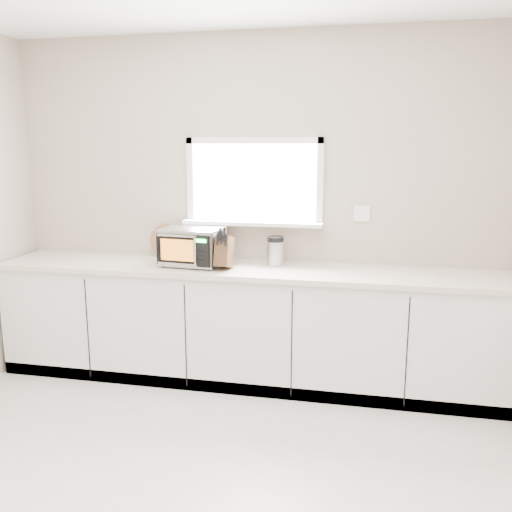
# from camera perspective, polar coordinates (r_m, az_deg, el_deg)

# --- Properties ---
(back_wall) EXTENTS (4.00, 0.17, 2.70)m
(back_wall) POSITION_cam_1_polar(r_m,az_deg,el_deg) (4.37, -0.16, 5.35)
(back_wall) COLOR #B5A590
(back_wall) RESTS_ON ground
(cabinets) EXTENTS (3.92, 0.60, 0.88)m
(cabinets) POSITION_cam_1_polar(r_m,az_deg,el_deg) (4.29, -0.99, -7.44)
(cabinets) COLOR silver
(cabinets) RESTS_ON ground
(countertop) EXTENTS (3.92, 0.64, 0.04)m
(countertop) POSITION_cam_1_polar(r_m,az_deg,el_deg) (4.15, -1.04, -1.47)
(countertop) COLOR beige
(countertop) RESTS_ON cabinets
(microwave) EXTENTS (0.48, 0.41, 0.29)m
(microwave) POSITION_cam_1_polar(r_m,az_deg,el_deg) (4.22, -6.72, 1.06)
(microwave) COLOR black
(microwave) RESTS_ON countertop
(knife_block) EXTENTS (0.11, 0.22, 0.32)m
(knife_block) POSITION_cam_1_polar(r_m,az_deg,el_deg) (4.07, -3.38, 0.50)
(knife_block) COLOR #4B311A
(knife_block) RESTS_ON countertop
(cutting_board) EXTENTS (0.28, 0.07, 0.28)m
(cutting_board) POSITION_cam_1_polar(r_m,az_deg,el_deg) (4.57, -9.44, 1.60)
(cutting_board) COLOR #9E5C3D
(cutting_board) RESTS_ON countertop
(coffee_grinder) EXTENTS (0.17, 0.17, 0.23)m
(coffee_grinder) POSITION_cam_1_polar(r_m,az_deg,el_deg) (4.21, 2.05, 0.57)
(coffee_grinder) COLOR #B3B5BA
(coffee_grinder) RESTS_ON countertop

